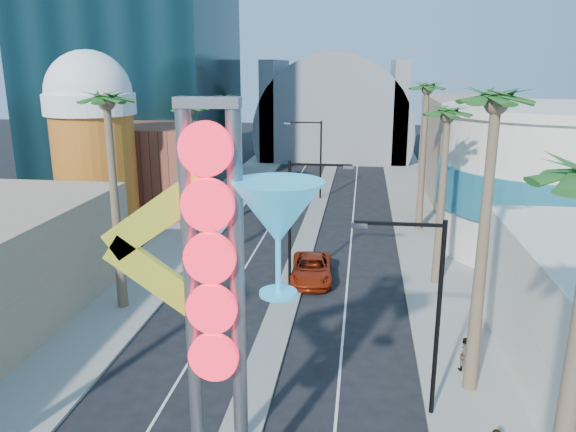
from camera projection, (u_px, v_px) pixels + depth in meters
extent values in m
cube|color=gray|center=(206.00, 218.00, 50.08)|extent=(5.00, 100.00, 0.15)
cube|color=gray|center=(423.00, 226.00, 47.64)|extent=(5.00, 100.00, 0.15)
cube|color=gray|center=(315.00, 214.00, 51.73)|extent=(1.60, 84.00, 0.15)
cube|color=brown|center=(146.00, 167.00, 52.76)|extent=(10.00, 10.00, 8.00)
cube|color=tan|center=(478.00, 148.00, 57.95)|extent=(10.00, 20.00, 10.00)
cylinder|color=#C6581A|center=(96.00, 172.00, 44.98)|extent=(6.40, 6.40, 10.00)
cylinder|color=white|center=(90.00, 104.00, 43.56)|extent=(7.00, 7.00, 1.60)
sphere|color=white|center=(89.00, 94.00, 43.35)|extent=(6.60, 6.60, 6.60)
cylinder|color=beige|center=(555.00, 184.00, 40.48)|extent=(16.00, 16.00, 10.00)
cylinder|color=teal|center=(555.00, 184.00, 40.48)|extent=(16.60, 16.60, 3.00)
cylinder|color=beige|center=(564.00, 110.00, 39.09)|extent=(16.60, 16.60, 0.60)
cylinder|color=slate|center=(335.00, 130.00, 83.23)|extent=(22.00, 16.00, 22.00)
cube|color=slate|center=(275.00, 109.00, 83.60)|extent=(2.00, 16.00, 14.00)
cube|color=slate|center=(398.00, 110.00, 81.29)|extent=(2.00, 16.00, 14.00)
cylinder|color=slate|center=(192.00, 304.00, 16.66)|extent=(0.44, 0.44, 12.00)
cylinder|color=slate|center=(238.00, 307.00, 16.48)|extent=(0.44, 0.44, 12.00)
cube|color=slate|center=(207.00, 102.00, 15.03)|extent=(1.80, 0.50, 0.30)
cylinder|color=red|center=(206.00, 149.00, 15.01)|extent=(1.50, 0.25, 1.50)
cylinder|color=red|center=(208.00, 205.00, 15.41)|extent=(1.50, 0.25, 1.50)
cylinder|color=red|center=(210.00, 258.00, 15.82)|extent=(1.50, 0.25, 1.50)
cylinder|color=red|center=(212.00, 309.00, 16.22)|extent=(1.50, 0.25, 1.50)
cylinder|color=red|center=(214.00, 357.00, 16.63)|extent=(1.50, 0.25, 1.50)
cube|color=#FFF835|center=(157.00, 215.00, 16.07)|extent=(3.47, 0.25, 2.80)
cube|color=#FFF835|center=(161.00, 281.00, 16.59)|extent=(3.47, 0.25, 2.80)
cone|color=#249ACE|center=(278.00, 213.00, 15.57)|extent=(2.60, 2.60, 1.80)
cylinder|color=#249ACE|center=(278.00, 267.00, 15.99)|extent=(0.16, 0.16, 1.60)
cylinder|color=#249ACE|center=(278.00, 293.00, 16.20)|extent=(1.10, 1.10, 0.12)
cylinder|color=black|center=(290.00, 227.00, 33.49)|extent=(0.18, 0.18, 8.00)
cube|color=black|center=(321.00, 165.00, 32.26)|extent=(3.60, 0.12, 0.12)
cube|color=slate|center=(349.00, 167.00, 32.08)|extent=(0.60, 0.25, 0.18)
cylinder|color=black|center=(321.00, 161.00, 56.44)|extent=(0.18, 0.18, 8.00)
cube|color=black|center=(303.00, 122.00, 55.68)|extent=(3.60, 0.12, 0.12)
cube|color=slate|center=(287.00, 123.00, 55.91)|extent=(0.60, 0.25, 0.18)
cylinder|color=black|center=(438.00, 323.00, 21.08)|extent=(0.18, 0.18, 8.00)
cube|color=black|center=(399.00, 224.00, 20.30)|extent=(3.24, 0.12, 0.12)
cube|color=slate|center=(359.00, 225.00, 20.51)|extent=(0.60, 0.25, 0.18)
cylinder|color=brown|center=(115.00, 210.00, 30.36)|extent=(0.40, 0.40, 11.50)
sphere|color=#1F4F1A|center=(106.00, 102.00, 28.85)|extent=(2.40, 2.40, 2.40)
cylinder|color=brown|center=(193.00, 175.00, 43.95)|extent=(0.40, 0.40, 10.00)
sphere|color=#1F4F1A|center=(190.00, 110.00, 42.64)|extent=(2.40, 2.40, 2.40)
cylinder|color=brown|center=(228.00, 152.00, 55.43)|extent=(0.40, 0.40, 10.00)
sphere|color=#1F4F1A|center=(227.00, 101.00, 54.12)|extent=(2.40, 2.40, 2.40)
cylinder|color=brown|center=(566.00, 422.00, 12.80)|extent=(0.40, 0.40, 11.00)
cylinder|color=brown|center=(482.00, 257.00, 22.24)|extent=(0.40, 0.40, 12.00)
sphere|color=#1F4F1A|center=(496.00, 103.00, 20.67)|extent=(2.40, 2.40, 2.40)
cylinder|color=brown|center=(441.00, 203.00, 33.92)|extent=(0.40, 0.40, 10.50)
sphere|color=#1F4F1A|center=(448.00, 116.00, 32.54)|extent=(2.40, 2.40, 2.40)
cylinder|color=brown|center=(423.00, 162.00, 45.26)|extent=(0.40, 0.40, 11.50)
sphere|color=#1F4F1A|center=(427.00, 89.00, 43.76)|extent=(2.40, 2.40, 2.40)
imported|color=#97240B|center=(312.00, 269.00, 35.80)|extent=(2.91, 5.69, 1.54)
imported|color=gray|center=(464.00, 354.00, 24.94)|extent=(0.88, 0.76, 1.57)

